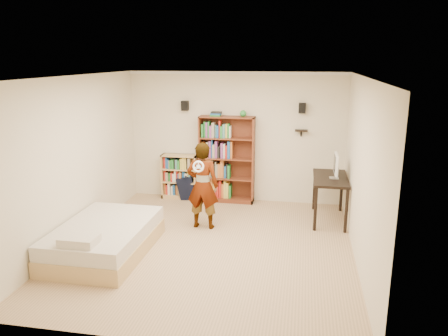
# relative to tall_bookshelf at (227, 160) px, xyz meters

# --- Properties ---
(ground) EXTENTS (4.50, 5.00, 0.01)m
(ground) POSITION_rel_tall_bookshelf_xyz_m (0.15, -2.33, -0.90)
(ground) COLOR tan
(ground) RESTS_ON ground
(room_shell) EXTENTS (4.52, 5.02, 2.71)m
(room_shell) POSITION_rel_tall_bookshelf_xyz_m (0.15, -2.33, 0.86)
(room_shell) COLOR beige
(room_shell) RESTS_ON ground
(crown_molding) EXTENTS (4.50, 5.00, 0.06)m
(crown_molding) POSITION_rel_tall_bookshelf_xyz_m (0.15, -2.33, 1.77)
(crown_molding) COLOR white
(crown_molding) RESTS_ON room_shell
(speaker_left) EXTENTS (0.14, 0.12, 0.20)m
(speaker_left) POSITION_rel_tall_bookshelf_xyz_m (-0.90, 0.07, 1.10)
(speaker_left) COLOR black
(speaker_left) RESTS_ON room_shell
(speaker_right) EXTENTS (0.14, 0.12, 0.20)m
(speaker_right) POSITION_rel_tall_bookshelf_xyz_m (1.50, 0.07, 1.10)
(speaker_right) COLOR black
(speaker_right) RESTS_ON room_shell
(wall_shelf) EXTENTS (0.25, 0.16, 0.02)m
(wall_shelf) POSITION_rel_tall_bookshelf_xyz_m (1.50, 0.08, 0.65)
(wall_shelf) COLOR black
(wall_shelf) RESTS_ON room_shell
(tall_bookshelf) EXTENTS (1.14, 0.33, 1.81)m
(tall_bookshelf) POSITION_rel_tall_bookshelf_xyz_m (0.00, 0.00, 0.00)
(tall_bookshelf) COLOR brown
(tall_bookshelf) RESTS_ON ground
(low_bookshelf) EXTENTS (0.77, 0.29, 0.96)m
(low_bookshelf) POSITION_rel_tall_bookshelf_xyz_m (-1.03, 0.02, -0.43)
(low_bookshelf) COLOR tan
(low_bookshelf) RESTS_ON ground
(computer_desk) EXTENTS (0.61, 1.23, 0.84)m
(computer_desk) POSITION_rel_tall_bookshelf_xyz_m (2.08, -0.76, -0.49)
(computer_desk) COLOR black
(computer_desk) RESTS_ON ground
(imac) EXTENTS (0.12, 0.46, 0.46)m
(imac) POSITION_rel_tall_bookshelf_xyz_m (2.13, -0.84, 0.16)
(imac) COLOR white
(imac) RESTS_ON computer_desk
(daybed) EXTENTS (1.30, 2.00, 0.59)m
(daybed) POSITION_rel_tall_bookshelf_xyz_m (-1.43, -2.85, -0.61)
(daybed) COLOR beige
(daybed) RESTS_ON ground
(person) EXTENTS (0.58, 0.39, 1.56)m
(person) POSITION_rel_tall_bookshelf_xyz_m (-0.16, -1.53, -0.12)
(person) COLOR black
(person) RESTS_ON ground
(wii_wheel) EXTENTS (0.20, 0.08, 0.20)m
(wii_wheel) POSITION_rel_tall_bookshelf_xyz_m (-0.16, -1.83, 0.29)
(wii_wheel) COLOR white
(wii_wheel) RESTS_ON person
(navy_bag) EXTENTS (0.42, 0.31, 0.51)m
(navy_bag) POSITION_rel_tall_bookshelf_xyz_m (-0.88, -0.03, -0.65)
(navy_bag) COLOR black
(navy_bag) RESTS_ON ground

